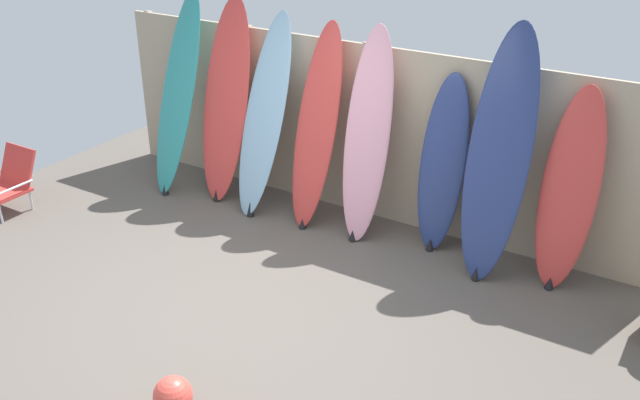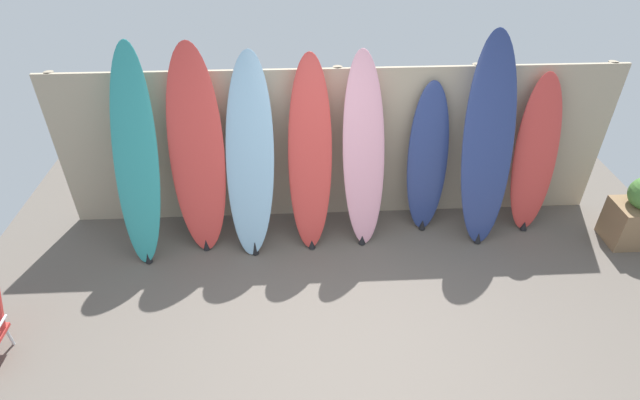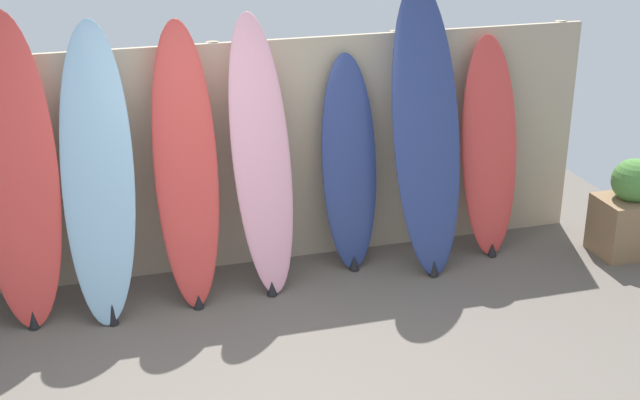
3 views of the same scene
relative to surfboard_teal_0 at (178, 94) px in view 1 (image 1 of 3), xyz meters
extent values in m
plane|color=#5B544C|center=(2.05, -1.53, -1.08)|extent=(7.68, 7.68, 0.00)
cube|color=tan|center=(2.05, 0.47, -0.18)|extent=(6.08, 0.04, 1.80)
cylinder|color=gray|center=(-0.83, 0.51, -0.18)|extent=(0.10, 0.10, 1.80)
cylinder|color=gray|center=(0.61, 0.51, -0.18)|extent=(0.10, 0.10, 1.80)
cylinder|color=gray|center=(2.05, 0.51, -0.18)|extent=(0.10, 0.10, 1.80)
cylinder|color=gray|center=(3.49, 0.51, -0.18)|extent=(0.10, 0.10, 1.80)
ellipsoid|color=teal|center=(0.00, 0.00, 0.01)|extent=(0.51, 0.84, 2.17)
cone|color=black|center=(0.00, -0.34, -1.01)|extent=(0.08, 0.08, 0.12)
ellipsoid|color=#D13D38|center=(0.59, 0.10, 0.00)|extent=(0.57, 0.62, 2.15)
cone|color=black|center=(0.59, -0.16, -1.01)|extent=(0.08, 0.08, 0.13)
ellipsoid|color=#8CB7D6|center=(1.13, 0.05, -0.05)|extent=(0.59, 0.79, 2.05)
cone|color=black|center=(1.13, -0.26, -0.99)|extent=(0.08, 0.08, 0.15)
ellipsoid|color=#D13D38|center=(1.74, 0.08, -0.06)|extent=(0.49, 0.67, 2.03)
cone|color=black|center=(1.74, -0.20, -1.02)|extent=(0.08, 0.08, 0.10)
ellipsoid|color=pink|center=(2.30, 0.10, -0.05)|extent=(0.51, 0.64, 2.05)
cone|color=black|center=(2.30, -0.15, -1.01)|extent=(0.08, 0.08, 0.11)
ellipsoid|color=navy|center=(3.03, 0.23, -0.23)|extent=(0.44, 0.38, 1.69)
cone|color=black|center=(3.03, 0.07, -1.01)|extent=(0.08, 0.08, 0.11)
ellipsoid|color=navy|center=(3.59, 0.08, 0.03)|extent=(0.57, 0.67, 2.23)
cone|color=black|center=(3.59, -0.20, -1.01)|extent=(0.08, 0.08, 0.13)
ellipsoid|color=#D13D38|center=(4.20, 0.19, -0.19)|extent=(0.49, 0.45, 1.78)
cone|color=black|center=(4.20, 0.00, -1.02)|extent=(0.08, 0.08, 0.10)
cylinder|color=silver|center=(-0.96, -1.74, -0.97)|extent=(0.02, 0.02, 0.22)
cylinder|color=silver|center=(-1.37, -1.37, -0.97)|extent=(0.02, 0.02, 0.22)
cylinder|color=silver|center=(-0.96, -1.37, -0.97)|extent=(0.02, 0.02, 0.22)
cube|color=red|center=(-1.17, -1.55, -0.84)|extent=(0.48, 0.44, 0.03)
cube|color=red|center=(-1.17, -1.31, -0.65)|extent=(0.46, 0.21, 0.42)
cylinder|color=silver|center=(-0.93, -1.55, -0.74)|extent=(0.02, 0.44, 0.02)
sphere|color=#E54C3F|center=(2.44, -2.88, -0.94)|extent=(0.27, 0.27, 0.27)
camera|label=1|loc=(5.27, -5.55, 2.37)|focal=40.00mm
camera|label=2|loc=(1.62, -4.38, 2.54)|focal=28.00mm
camera|label=3|loc=(0.99, -5.95, 2.11)|focal=50.00mm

